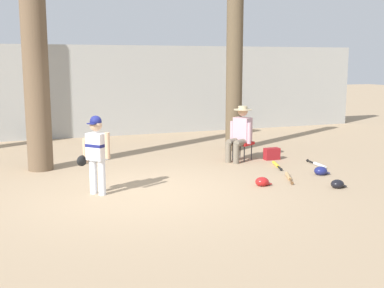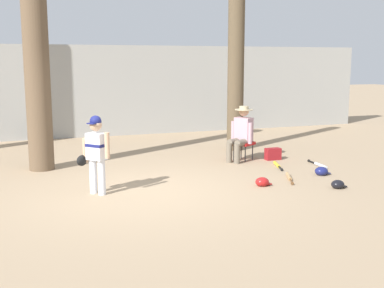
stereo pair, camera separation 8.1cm
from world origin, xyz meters
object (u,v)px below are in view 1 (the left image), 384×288
Objects in this scene: handbag_beside_stool at (272,154)px; batting_helmet_black at (337,184)px; batting_helmet_navy at (321,171)px; bat_aluminum_silver at (318,165)px; tree_behind_spectator at (234,72)px; seated_spectator at (240,132)px; bat_wood_tan at (289,177)px; bat_yellow_trainer at (276,165)px; young_ballplayer at (96,150)px; folding_stool at (242,144)px; batting_helmet_red at (262,182)px; tree_near_player at (34,29)px.

handbag_beside_stool reaches higher than batting_helmet_black.
bat_aluminum_silver is at bearing 58.56° from batting_helmet_navy.
seated_spectator is at bearing -109.26° from tree_behind_spectator.
bat_aluminum_silver is at bearing 32.29° from bat_wood_tan.
batting_helmet_black is at bearing -86.93° from bat_yellow_trainer.
bat_aluminum_silver is 1.37m from bat_wood_tan.
batting_helmet_navy is at bearing 3.97° from bat_wood_tan.
young_ballplayer is 1.09× the size of seated_spectator.
tree_behind_spectator is at bearing 73.52° from folding_stool.
tree_behind_spectator reaches higher than bat_wood_tan.
seated_spectator is 2.27m from batting_helmet_red.
handbag_beside_stool is 1.11m from bat_aluminum_silver.
tree_behind_spectator reaches higher than batting_helmet_red.
batting_helmet_navy is (0.79, -1.82, -0.29)m from folding_stool.
handbag_beside_stool is at bearing 86.33° from batting_helmet_black.
folding_stool is 1.62× the size of handbag_beside_stool.
handbag_beside_stool is 0.48× the size of bat_yellow_trainer.
young_ballplayer is 4.16m from batting_helmet_black.
batting_helmet_black is (0.43, -0.88, 0.03)m from bat_wood_tan.
batting_helmet_red is at bearing -166.69° from batting_helmet_navy.
folding_stool is 1.69m from bat_aluminum_silver.
batting_helmet_red reaches higher than bat_wood_tan.
tree_near_player is at bearing 150.66° from bat_wood_tan.
bat_aluminum_silver is at bearing -40.11° from seated_spectator.
handbag_beside_stool is at bearing -78.87° from tree_behind_spectator.
batting_helmet_navy is (-0.42, -0.68, 0.04)m from bat_aluminum_silver.
batting_helmet_navy is (5.03, -2.36, -2.71)m from tree_near_player.
batting_helmet_red is (-1.05, -1.31, 0.04)m from bat_yellow_trainer.
bat_aluminum_silver is 0.88m from bat_yellow_trainer.
bat_yellow_trainer is (0.46, -0.80, -0.61)m from seated_spectator.
handbag_beside_stool is (0.64, -0.18, -0.23)m from folding_stool.
handbag_beside_stool is 1.79m from bat_wood_tan.
tree_near_player is at bearing 145.08° from batting_helmet_black.
tree_behind_spectator is at bearing 109.55° from bat_aluminum_silver.
young_ballplayer is 1.84× the size of bat_yellow_trainer.
tree_near_player is 4.72m from seated_spectator.
seated_spectator is 0.90m from handbag_beside_stool.
tree_behind_spectator is 15.62× the size of batting_helmet_red.
batting_helmet_red is at bearing -106.96° from tree_behind_spectator.
tree_near_player is 5.61m from handbag_beside_stool.
bat_wood_tan is at bearing -147.71° from bat_aluminum_silver.
bat_aluminum_silver is 2.57× the size of batting_helmet_red.
tree_near_player is 22.70× the size of batting_helmet_black.
handbag_beside_stool is at bearing -8.43° from tree_near_player.
tree_near_player is 4.75× the size of young_ballplayer.
seated_spectator is 2.82m from batting_helmet_black.
young_ballplayer is 1.79× the size of bat_wood_tan.
tree_behind_spectator is 8.20× the size of folding_stool.
folding_stool is 2.01× the size of batting_helmet_black.
batting_helmet_black is at bearing -14.79° from young_ballplayer.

